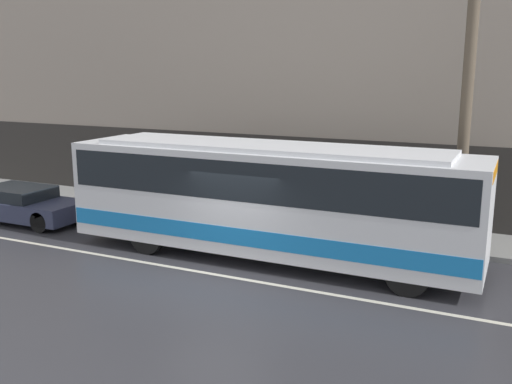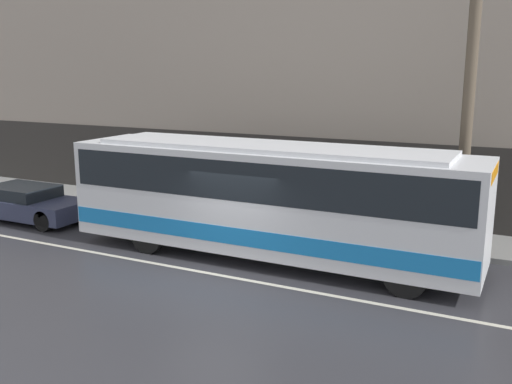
{
  "view_description": "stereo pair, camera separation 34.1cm",
  "coord_description": "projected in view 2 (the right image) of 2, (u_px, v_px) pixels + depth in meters",
  "views": [
    {
      "loc": [
        6.47,
        -11.87,
        5.05
      ],
      "look_at": [
        0.04,
        1.78,
        1.82
      ],
      "focal_mm": 40.0,
      "sensor_mm": 36.0,
      "label": 1
    },
    {
      "loc": [
        6.77,
        -11.72,
        5.05
      ],
      "look_at": [
        0.04,
        1.78,
        1.82
      ],
      "focal_mm": 40.0,
      "sensor_mm": 36.0,
      "label": 2
    }
  ],
  "objects": [
    {
      "name": "pedestrian_waiting",
      "position": [
        225.0,
        193.0,
        19.66
      ],
      "size": [
        0.36,
        0.36,
        1.62
      ],
      "color": "maroon",
      "rests_on": "sidewalk"
    },
    {
      "name": "ground_plane",
      "position": [
        223.0,
        276.0,
        14.27
      ],
      "size": [
        60.0,
        60.0,
        0.0
      ],
      "primitive_type": "plane",
      "color": "#333338"
    },
    {
      "name": "utility_pole_near",
      "position": [
        467.0,
        114.0,
        15.12
      ],
      "size": [
        0.31,
        0.31,
        7.52
      ],
      "color": "brown",
      "rests_on": "sidewalk"
    },
    {
      "name": "transit_bus",
      "position": [
        267.0,
        195.0,
        15.29
      ],
      "size": [
        11.19,
        2.52,
        3.13
      ],
      "color": "silver",
      "rests_on": "ground_plane"
    },
    {
      "name": "sedan_dark_behind",
      "position": [
        24.0,
        203.0,
        19.58
      ],
      "size": [
        4.7,
        1.83,
        1.18
      ],
      "color": "#2D334C",
      "rests_on": "ground_plane"
    },
    {
      "name": "lane_stripe",
      "position": [
        223.0,
        276.0,
        14.27
      ],
      "size": [
        54.0,
        0.14,
        0.01
      ],
      "color": "beige",
      "rests_on": "ground_plane"
    },
    {
      "name": "building_facade",
      "position": [
        320.0,
        43.0,
        18.82
      ],
      "size": [
        60.0,
        0.35,
        12.26
      ],
      "color": "gray",
      "rests_on": "ground_plane"
    },
    {
      "name": "sidewalk",
      "position": [
        302.0,
        224.0,
        18.84
      ],
      "size": [
        60.0,
        2.48,
        0.15
      ],
      "color": "gray",
      "rests_on": "ground_plane"
    }
  ]
}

